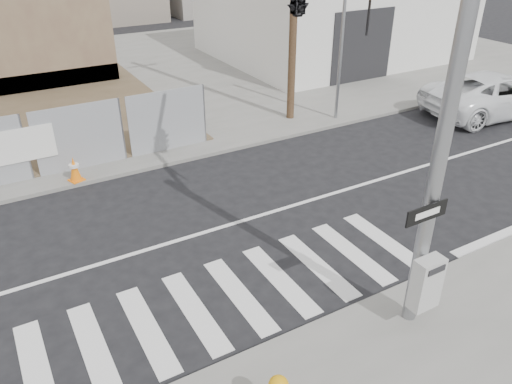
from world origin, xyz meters
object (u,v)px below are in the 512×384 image
signal_pole (339,44)px  traffic_cone_d (75,169)px  auto_shop (332,9)px  suv (495,94)px

signal_pole → traffic_cone_d: 8.74m
auto_shop → suv: 10.98m
signal_pole → suv: size_ratio=1.18×
suv → signal_pole: bearing=117.4°
suv → auto_shop: bearing=6.6°
suv → traffic_cone_d: suv is taller
signal_pole → traffic_cone_d: (-4.32, 6.27, -4.30)m
auto_shop → suv: auto_shop is taller
signal_pole → auto_shop: (11.50, 15.01, -2.25)m
suv → traffic_cone_d: (-15.70, 2.10, -0.34)m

